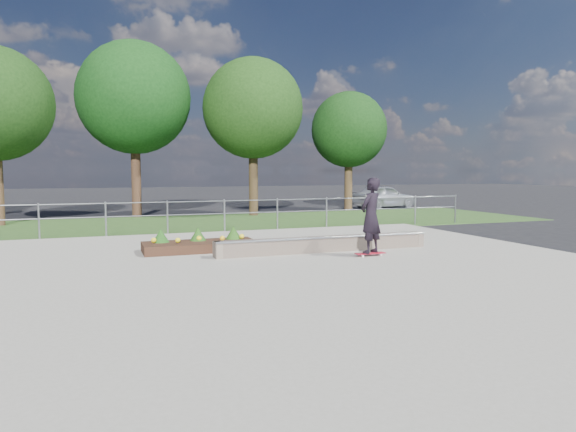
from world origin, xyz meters
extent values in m
plane|color=black|center=(0.00, 0.00, 0.00)|extent=(120.00, 120.00, 0.00)
cube|color=#29481C|center=(0.00, 11.00, 0.01)|extent=(30.00, 8.00, 0.02)
cube|color=gray|center=(0.00, 0.00, 0.03)|extent=(15.00, 15.00, 0.06)
cylinder|color=gray|center=(-6.00, 7.50, 0.60)|extent=(0.06, 0.06, 1.20)
cylinder|color=#94969C|center=(-4.00, 7.50, 0.60)|extent=(0.06, 0.06, 1.20)
cylinder|color=gray|center=(-2.00, 7.50, 0.60)|extent=(0.06, 0.06, 1.20)
cylinder|color=gray|center=(0.00, 7.50, 0.60)|extent=(0.06, 0.06, 1.20)
cylinder|color=gray|center=(2.00, 7.50, 0.60)|extent=(0.06, 0.06, 1.20)
cylinder|color=gray|center=(4.00, 7.50, 0.60)|extent=(0.06, 0.06, 1.20)
cylinder|color=gray|center=(6.00, 7.50, 0.60)|extent=(0.06, 0.06, 1.20)
cylinder|color=#9B9DA3|center=(8.00, 7.50, 0.60)|extent=(0.06, 0.06, 1.20)
cylinder|color=gray|center=(10.00, 7.50, 0.60)|extent=(0.06, 0.06, 1.20)
cylinder|color=gray|center=(0.00, 7.50, 1.15)|extent=(20.00, 0.04, 0.04)
cylinder|color=gray|center=(0.00, 7.50, 0.70)|extent=(20.00, 0.04, 0.04)
cylinder|color=#331E14|center=(-2.50, 15.00, 1.69)|extent=(0.44, 0.44, 3.38)
sphere|color=black|center=(-2.50, 15.00, 5.62)|extent=(5.25, 5.25, 5.25)
cylinder|color=#2F2012|center=(3.00, 14.00, 1.57)|extent=(0.44, 0.44, 3.15)
sphere|color=black|center=(3.00, 14.00, 5.25)|extent=(4.90, 4.90, 4.90)
cylinder|color=#362515|center=(9.00, 15.50, 1.35)|extent=(0.44, 0.44, 2.70)
sphere|color=black|center=(9.00, 15.50, 4.50)|extent=(4.20, 4.20, 4.20)
cube|color=brown|center=(1.45, 2.04, 0.26)|extent=(6.00, 0.40, 0.40)
cylinder|color=#94979C|center=(1.45, 1.84, 0.46)|extent=(6.00, 0.06, 0.06)
cube|color=#66594B|center=(-1.45, 2.04, 0.26)|extent=(0.15, 0.42, 0.40)
cube|color=brown|center=(4.35, 2.04, 0.26)|extent=(0.15, 0.42, 0.40)
cube|color=black|center=(-1.67, 3.32, 0.18)|extent=(3.00, 1.20, 0.25)
sphere|color=yellow|center=(-2.87, 3.42, 0.39)|extent=(0.14, 0.14, 0.14)
sphere|color=yellow|center=(-2.27, 3.22, 0.39)|extent=(0.14, 0.14, 0.14)
sphere|color=yellow|center=(-1.67, 3.42, 0.39)|extent=(0.14, 0.14, 0.14)
sphere|color=yellow|center=(-1.07, 3.22, 0.39)|extent=(0.14, 0.14, 0.14)
sphere|color=yellow|center=(-0.47, 3.42, 0.39)|extent=(0.14, 0.14, 0.14)
cone|color=#174413|center=(-2.67, 3.57, 0.49)|extent=(0.44, 0.44, 0.36)
cone|color=#1C4413|center=(-1.67, 3.57, 0.49)|extent=(0.44, 0.44, 0.36)
cone|color=#1E4614|center=(-0.67, 3.57, 0.49)|extent=(0.44, 0.44, 0.36)
cylinder|color=white|center=(1.97, 0.87, 0.09)|extent=(0.05, 0.03, 0.05)
cylinder|color=silver|center=(1.97, 1.05, 0.09)|extent=(0.05, 0.03, 0.05)
cylinder|color=silver|center=(2.49, 0.87, 0.09)|extent=(0.05, 0.03, 0.05)
cylinder|color=silver|center=(2.49, 1.05, 0.09)|extent=(0.05, 0.03, 0.05)
cylinder|color=#A3A3A9|center=(1.97, 0.96, 0.11)|extent=(0.02, 0.18, 0.02)
cylinder|color=gray|center=(2.49, 0.96, 0.11)|extent=(0.02, 0.18, 0.02)
cube|color=#AA1526|center=(2.23, 0.96, 0.13)|extent=(0.80, 0.21, 0.02)
imported|color=black|center=(2.23, 0.96, 1.09)|extent=(0.83, 0.74, 1.91)
imported|color=#B3B7BE|center=(11.64, 16.11, 0.69)|extent=(4.33, 2.46, 1.39)
camera|label=1|loc=(-4.20, -10.39, 2.22)|focal=32.00mm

